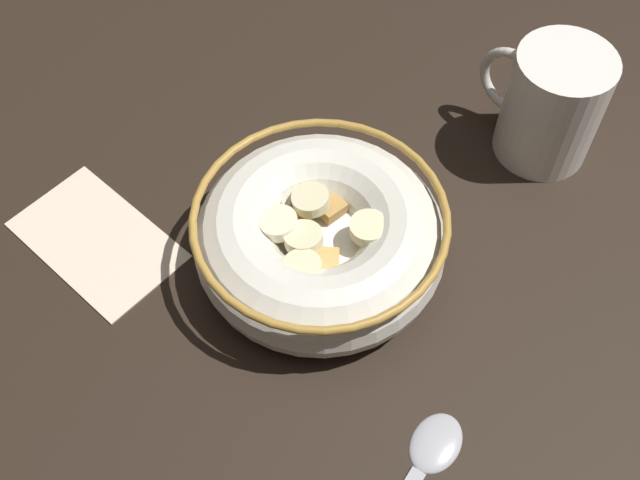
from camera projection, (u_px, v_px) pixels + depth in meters
The scene contains 5 objects.
ground_plane at pixel (320, 269), 59.23cm from camera, with size 108.60×108.60×2.00cm, color black.
cereal_bowl at pixel (320, 238), 55.64cm from camera, with size 18.31×18.31×6.16cm.
spoon at pixel (425, 460), 49.55cm from camera, with size 4.29×13.70×0.80cm.
coffee_mug at pixel (551, 105), 60.86cm from camera, with size 10.84×7.71×9.73cm.
folded_napkin at pixel (97, 240), 59.36cm from camera, with size 13.13×7.88×0.30cm, color beige.
Camera 1 is at (-21.29, 22.79, 49.40)cm, focal length 43.23 mm.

